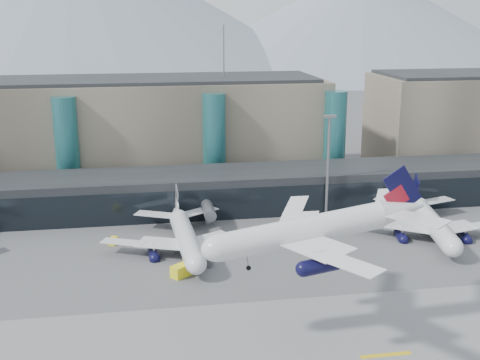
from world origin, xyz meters
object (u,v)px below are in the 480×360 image
at_px(veh_e, 434,226).
at_px(veh_h, 182,270).
at_px(lightmast_mid, 328,160).
at_px(veh_g, 276,233).
at_px(veh_d, 414,218).
at_px(jet_parked_right, 429,214).
at_px(veh_c, 204,262).
at_px(hero_jet, 324,221).
at_px(veh_b, 113,241).
at_px(jet_parked_mid, 184,228).

bearing_deg(veh_e, veh_h, -144.32).
distance_m(lightmast_mid, veh_g, 23.89).
height_order(lightmast_mid, veh_d, lightmast_mid).
bearing_deg(jet_parked_right, veh_h, 114.55).
relative_size(jet_parked_right, veh_c, 11.29).
distance_m(hero_jet, veh_b, 60.02).
relative_size(lightmast_mid, veh_c, 7.64).
xyz_separation_m(jet_parked_right, veh_c, (-53.25, -10.51, -3.68)).
bearing_deg(veh_g, veh_e, 53.24).
bearing_deg(lightmast_mid, veh_d, -21.40).
bearing_deg(veh_h, jet_parked_right, -24.90).
bearing_deg(veh_d, jet_parked_right, -161.99).
bearing_deg(veh_c, hero_jet, -46.80).
bearing_deg(veh_e, veh_b, -161.70).
height_order(lightmast_mid, veh_g, lightmast_mid).
distance_m(veh_d, veh_e, 5.88).
distance_m(veh_g, veh_h, 28.97).
bearing_deg(jet_parked_right, veh_d, 10.32).
distance_m(jet_parked_mid, veh_b, 16.58).
relative_size(lightmast_mid, veh_g, 9.90).
height_order(jet_parked_mid, veh_h, jet_parked_mid).
xyz_separation_m(veh_e, veh_g, (-37.99, 1.12, -0.01)).
relative_size(veh_d, veh_h, 0.75).
bearing_deg(hero_jet, veh_d, 49.79).
bearing_deg(hero_jet, lightmast_mid, 69.82).
height_order(veh_c, veh_d, veh_c).
height_order(jet_parked_mid, veh_e, jet_parked_mid).
distance_m(lightmast_mid, veh_c, 44.45).
distance_m(veh_c, veh_e, 57.36).
relative_size(jet_parked_right, veh_e, 13.95).
relative_size(lightmast_mid, veh_b, 10.30).
height_order(veh_d, veh_g, veh_d).
xyz_separation_m(veh_e, veh_h, (-60.63, -16.96, 0.40)).
bearing_deg(veh_c, veh_e, 30.12).
bearing_deg(jet_parked_mid, jet_parked_right, -93.46).
xyz_separation_m(lightmast_mid, hero_jet, (-18.37, -56.72, 5.17)).
xyz_separation_m(hero_jet, jet_parked_mid, (-18.26, 41.23, -15.03)).
distance_m(jet_parked_mid, jet_parked_right, 56.44).
xyz_separation_m(lightmast_mid, veh_h, (-38.19, -30.00, -13.25)).
bearing_deg(veh_g, veh_d, 61.61).
xyz_separation_m(hero_jet, veh_b, (-33.68, 45.96, -18.87)).
distance_m(hero_jet, jet_parked_mid, 47.53).
bearing_deg(veh_g, veh_h, -86.48).
xyz_separation_m(lightmast_mid, veh_b, (-52.04, -10.76, -13.70)).
xyz_separation_m(lightmast_mid, jet_parked_mid, (-36.63, -15.48, -9.86)).
relative_size(lightmast_mid, veh_e, 9.45).
bearing_deg(veh_b, jet_parked_mid, -88.92).
xyz_separation_m(lightmast_mid, jet_parked_right, (19.81, -15.49, -9.81)).
relative_size(lightmast_mid, jet_parked_right, 0.68).
bearing_deg(hero_jet, jet_parked_right, 44.97).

